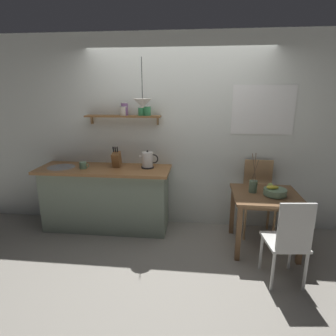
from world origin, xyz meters
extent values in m
plane|color=gray|center=(0.00, 0.00, 0.00)|extent=(14.00, 14.00, 0.00)
cube|color=silver|center=(0.20, 0.65, 1.35)|extent=(6.80, 0.10, 2.70)
cube|color=white|center=(1.14, 0.59, 1.69)|extent=(0.82, 0.01, 0.65)
cube|color=silver|center=(1.14, 0.60, 1.69)|extent=(0.76, 0.01, 0.59)
cube|color=gray|center=(-1.00, 0.32, 0.44)|extent=(1.74, 0.52, 0.87)
cube|color=#9E6B3D|center=(-1.00, 0.30, 0.89)|extent=(1.83, 0.63, 0.04)
cylinder|color=#B7BABF|center=(-1.61, 0.28, 0.91)|extent=(0.38, 0.38, 0.01)
cube|color=brown|center=(-0.75, 0.49, 1.60)|extent=(1.05, 0.18, 0.02)
cube|color=#99754C|center=(-1.23, 0.57, 1.54)|extent=(0.02, 0.06, 0.12)
cube|color=#99754C|center=(-0.28, 0.57, 1.54)|extent=(0.02, 0.06, 0.12)
cylinder|color=beige|center=(-0.73, 0.49, 1.67)|extent=(0.10, 0.10, 0.11)
cylinder|color=silver|center=(-0.73, 0.49, 1.73)|extent=(0.11, 0.11, 0.01)
cylinder|color=#7F5689|center=(-0.72, 0.49, 1.70)|extent=(0.09, 0.09, 0.17)
cylinder|color=silver|center=(-0.72, 0.49, 1.79)|extent=(0.10, 0.10, 0.01)
cylinder|color=#388E56|center=(-0.49, 0.49, 1.67)|extent=(0.09, 0.09, 0.10)
cylinder|color=silver|center=(-0.49, 0.49, 1.72)|extent=(0.09, 0.09, 0.01)
cylinder|color=#388E56|center=(-0.41, 0.49, 1.68)|extent=(0.09, 0.09, 0.12)
cylinder|color=silver|center=(-0.41, 0.49, 1.74)|extent=(0.10, 0.10, 0.01)
cube|color=brown|center=(1.14, 0.01, 0.70)|extent=(0.80, 0.77, 0.03)
cube|color=brown|center=(0.79, -0.32, 0.34)|extent=(0.06, 0.06, 0.69)
cube|color=brown|center=(1.49, -0.32, 0.34)|extent=(0.06, 0.06, 0.69)
cube|color=brown|center=(0.79, 0.34, 0.34)|extent=(0.06, 0.06, 0.69)
cube|color=brown|center=(1.49, 0.34, 0.34)|extent=(0.06, 0.06, 0.69)
cube|color=silver|center=(1.20, -0.63, 0.44)|extent=(0.43, 0.46, 0.03)
cube|color=silver|center=(1.23, -0.83, 0.70)|extent=(0.34, 0.06, 0.49)
cylinder|color=silver|center=(1.35, -0.43, 0.21)|extent=(0.03, 0.03, 0.43)
cylinder|color=silver|center=(1.02, -0.47, 0.21)|extent=(0.03, 0.03, 0.43)
cylinder|color=silver|center=(1.39, -0.79, 0.21)|extent=(0.03, 0.03, 0.43)
cylinder|color=silver|center=(1.06, -0.83, 0.21)|extent=(0.03, 0.03, 0.43)
cube|color=tan|center=(1.13, 0.34, 0.46)|extent=(0.44, 0.43, 0.03)
cube|color=tan|center=(1.13, 0.54, 0.75)|extent=(0.38, 0.04, 0.55)
cylinder|color=tan|center=(0.94, 0.16, 0.22)|extent=(0.03, 0.03, 0.45)
cylinder|color=tan|center=(1.31, 0.15, 0.22)|extent=(0.03, 0.03, 0.45)
cylinder|color=tan|center=(0.95, 0.53, 0.22)|extent=(0.03, 0.03, 0.45)
cylinder|color=tan|center=(1.32, 0.52, 0.22)|extent=(0.03, 0.03, 0.45)
cylinder|color=slate|center=(1.23, -0.03, 0.73)|extent=(0.12, 0.12, 0.01)
cylinder|color=slate|center=(1.23, -0.03, 0.77)|extent=(0.27, 0.27, 0.07)
ellipsoid|color=yellow|center=(1.19, -0.03, 0.83)|extent=(0.15, 0.07, 0.04)
sphere|color=#8EA84C|center=(1.18, 0.01, 0.83)|extent=(0.07, 0.07, 0.07)
cylinder|color=#567056|center=(0.99, 0.07, 0.79)|extent=(0.10, 0.10, 0.15)
cylinder|color=brown|center=(0.98, 0.06, 1.04)|extent=(0.07, 0.03, 0.34)
cylinder|color=brown|center=(0.99, 0.06, 1.04)|extent=(0.01, 0.04, 0.35)
cylinder|color=brown|center=(1.00, 0.07, 1.00)|extent=(0.07, 0.03, 0.26)
cylinder|color=black|center=(-0.40, 0.37, 0.92)|extent=(0.17, 0.17, 0.02)
cylinder|color=white|center=(-0.40, 0.37, 1.03)|extent=(0.15, 0.15, 0.20)
sphere|color=black|center=(-0.40, 0.37, 1.14)|extent=(0.02, 0.02, 0.02)
cone|color=white|center=(-0.49, 0.37, 1.07)|extent=(0.04, 0.04, 0.04)
torus|color=black|center=(-0.31, 0.37, 1.04)|extent=(0.13, 0.02, 0.13)
cube|color=brown|center=(-0.83, 0.36, 1.02)|extent=(0.10, 0.19, 0.22)
cylinder|color=black|center=(-0.86, 0.33, 1.17)|extent=(0.02, 0.04, 0.08)
cylinder|color=black|center=(-0.83, 0.33, 1.17)|extent=(0.02, 0.04, 0.08)
cylinder|color=black|center=(-0.80, 0.33, 1.17)|extent=(0.02, 0.04, 0.08)
cylinder|color=slate|center=(-1.27, 0.24, 0.96)|extent=(0.09, 0.09, 0.09)
torus|color=slate|center=(-1.22, 0.24, 0.96)|extent=(0.06, 0.01, 0.06)
cylinder|color=black|center=(-0.42, 0.24, 2.09)|extent=(0.01, 0.01, 0.49)
cone|color=silver|center=(-0.42, 0.24, 1.79)|extent=(0.24, 0.24, 0.11)
sphere|color=white|center=(-0.42, 0.24, 1.76)|extent=(0.04, 0.04, 0.04)
camera|label=1|loc=(0.30, -3.36, 1.95)|focal=30.32mm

